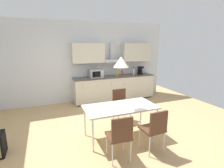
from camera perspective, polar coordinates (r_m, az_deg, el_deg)
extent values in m
cube|color=tan|center=(4.33, -1.75, -15.54)|extent=(8.07, 7.67, 0.02)
cube|color=silver|center=(6.35, -9.96, 6.97)|extent=(6.45, 0.10, 2.82)
cube|color=#333333|center=(6.63, 0.84, -4.85)|extent=(2.88, 0.57, 0.05)
cube|color=beige|center=(6.51, 0.86, -1.20)|extent=(3.00, 0.62, 0.82)
cube|color=#4C4742|center=(6.42, 0.87, 2.49)|extent=(3.02, 0.64, 0.03)
cube|color=silver|center=(5.80, -9.39, -1.07)|extent=(0.01, 0.01, 0.14)
cube|color=silver|center=(5.92, -4.66, -0.64)|extent=(0.01, 0.01, 0.14)
cube|color=silver|center=(6.08, -0.15, -0.23)|extent=(0.01, 0.01, 0.14)
cube|color=silver|center=(6.27, 4.10, 0.16)|extent=(0.01, 0.01, 0.14)
cube|color=silver|center=(6.65, -0.11, 5.00)|extent=(3.00, 0.02, 0.46)
cube|color=beige|center=(6.16, -7.80, 9.99)|extent=(1.13, 0.34, 0.67)
cube|color=beige|center=(6.85, 7.79, 10.29)|extent=(1.13, 0.34, 0.67)
cube|color=#B7BABF|center=(6.45, 0.47, 7.69)|extent=(0.74, 0.40, 0.10)
cube|color=#B7BABF|center=(6.53, 0.11, 10.49)|extent=(0.20, 0.16, 0.62)
cube|color=#ADADB2|center=(6.16, -5.20, 3.45)|extent=(0.48, 0.34, 0.28)
cube|color=black|center=(5.98, -5.09, 3.17)|extent=(0.29, 0.01, 0.20)
cube|color=black|center=(6.90, 9.30, 3.27)|extent=(0.18, 0.18, 0.02)
cylinder|color=black|center=(6.88, 9.36, 3.83)|extent=(0.12, 0.12, 0.12)
cube|color=black|center=(6.93, 9.09, 4.49)|extent=(0.16, 0.08, 0.30)
cube|color=black|center=(6.85, 9.42, 5.40)|extent=(0.18, 0.16, 0.06)
cylinder|color=red|center=(6.49, 3.28, 3.61)|extent=(0.06, 0.06, 0.20)
cylinder|color=black|center=(6.48, 3.30, 4.66)|extent=(0.02, 0.02, 0.04)
cylinder|color=yellow|center=(6.43, 1.60, 3.72)|extent=(0.06, 0.06, 0.24)
cylinder|color=black|center=(6.41, 1.61, 5.00)|extent=(0.02, 0.02, 0.05)
cylinder|color=white|center=(6.72, 7.06, 4.02)|extent=(0.07, 0.07, 0.24)
cylinder|color=black|center=(6.70, 7.09, 5.25)|extent=(0.03, 0.03, 0.05)
cube|color=silver|center=(3.86, 2.81, -7.54)|extent=(1.58, 0.79, 0.04)
cylinder|color=silver|center=(3.50, -6.25, -16.44)|extent=(0.04, 0.04, 0.69)
cylinder|color=silver|center=(4.08, 14.37, -12.30)|extent=(0.04, 0.04, 0.69)
cylinder|color=silver|center=(4.08, -8.85, -12.00)|extent=(0.04, 0.04, 0.69)
cylinder|color=silver|center=(4.59, 9.40, -9.12)|extent=(0.04, 0.04, 0.69)
cube|color=#4C2D1E|center=(3.57, 12.92, -14.12)|extent=(0.42, 0.42, 0.04)
cube|color=#4C2D1E|center=(3.35, 15.02, -11.95)|extent=(0.38, 0.06, 0.40)
cylinder|color=silver|center=(3.71, 8.89, -16.93)|extent=(0.02, 0.02, 0.43)
cylinder|color=silver|center=(3.89, 13.24, -15.65)|extent=(0.02, 0.02, 0.43)
cylinder|color=silver|center=(3.48, 12.15, -19.33)|extent=(0.02, 0.02, 0.43)
cylinder|color=silver|center=(3.67, 16.63, -17.77)|extent=(0.02, 0.02, 0.43)
cube|color=#4C2D1E|center=(3.26, 2.11, -16.60)|extent=(0.42, 0.42, 0.04)
cube|color=#4C2D1E|center=(3.01, 3.38, -14.54)|extent=(0.38, 0.06, 0.40)
cylinder|color=silver|center=(3.47, -1.75, -19.09)|extent=(0.02, 0.02, 0.43)
cylinder|color=silver|center=(3.57, 3.77, -18.15)|extent=(0.02, 0.02, 0.43)
cylinder|color=silver|center=(3.20, 0.14, -22.17)|extent=(0.02, 0.02, 0.43)
cylinder|color=silver|center=(3.31, 6.13, -20.99)|extent=(0.02, 0.02, 0.43)
cube|color=#4C2D1E|center=(4.68, 3.21, -7.11)|extent=(0.40, 0.40, 0.04)
cube|color=#4C2D1E|center=(4.77, 2.31, -3.94)|extent=(0.38, 0.04, 0.40)
cylinder|color=silver|center=(4.70, 5.97, -10.17)|extent=(0.02, 0.02, 0.43)
cylinder|color=silver|center=(4.56, 2.13, -10.85)|extent=(0.02, 0.02, 0.43)
cylinder|color=silver|center=(4.98, 4.11, -8.76)|extent=(0.02, 0.02, 0.43)
cylinder|color=silver|center=(4.85, 0.46, -9.35)|extent=(0.02, 0.02, 0.43)
cone|color=silver|center=(3.63, 2.98, 7.20)|extent=(0.32, 0.32, 0.22)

